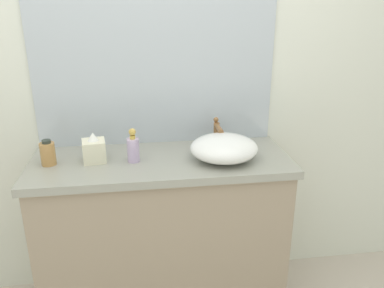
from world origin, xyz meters
name	(u,v)px	position (x,y,z in m)	size (l,w,h in m)	color
bathroom_wall_rear	(138,73)	(0.00, 0.73, 1.30)	(6.00, 0.06, 2.60)	silver
vanity_counter	(163,235)	(0.09, 0.43, 0.46)	(1.32, 0.52, 0.91)	gray
wall_mirror_panel	(155,59)	(0.09, 0.69, 1.38)	(1.29, 0.01, 0.93)	#B2BCC6
sink_basin	(224,148)	(0.41, 0.38, 0.98)	(0.34, 0.32, 0.13)	white
faucet	(217,131)	(0.41, 0.55, 1.01)	(0.03, 0.15, 0.16)	brown
soap_dispenser	(133,148)	(-0.04, 0.42, 0.98)	(0.06, 0.06, 0.17)	#C3ACD5
lotion_bottle	(48,153)	(-0.46, 0.44, 0.97)	(0.07, 0.07, 0.13)	#B6854A
tissue_box	(94,149)	(-0.24, 0.45, 0.98)	(0.12, 0.12, 0.15)	beige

